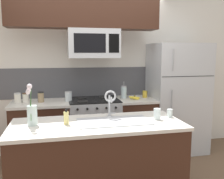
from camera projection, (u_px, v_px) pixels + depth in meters
rear_partition at (108, 72)px, 4.20m from camera, size 5.20×0.10×2.60m
splash_band at (91, 82)px, 4.10m from camera, size 2.97×0.01×0.48m
back_counter_left at (41, 132)px, 3.72m from camera, size 0.85×0.65×0.91m
back_counter_right at (135, 126)px, 4.03m from camera, size 0.60×0.65×0.91m
stove_range at (94, 128)px, 3.89m from camera, size 0.76×0.64×0.93m
microwave at (93, 44)px, 3.68m from camera, size 0.74×0.40×0.42m
upper_cabinet_band at (84, 7)px, 3.55m from camera, size 2.15×0.34×0.60m
refrigerator at (176, 98)px, 4.14m from camera, size 0.89×0.74×1.78m
storage_jar_tall at (18, 98)px, 3.59m from camera, size 0.09×0.09×0.15m
storage_jar_medium at (26, 98)px, 3.62m from camera, size 0.09×0.09×0.14m
storage_jar_short at (41, 97)px, 3.66m from camera, size 0.09×0.09×0.15m
storage_jar_squat at (68, 96)px, 3.72m from camera, size 0.10×0.10×0.15m
banana_bunch at (135, 98)px, 3.89m from camera, size 0.19×0.12×0.08m
french_press at (124, 92)px, 3.97m from camera, size 0.09×0.09×0.27m
coffee_tin at (145, 94)px, 4.04m from camera, size 0.08×0.08×0.11m
island_counter at (98, 164)px, 2.65m from camera, size 1.77×0.76×0.91m
kitchen_sink at (114, 128)px, 2.63m from camera, size 0.76×0.40×0.16m
sink_faucet at (110, 100)px, 2.78m from camera, size 0.14×0.14×0.31m
dish_soap_bottle at (66, 118)px, 2.52m from camera, size 0.06×0.05×0.16m
drinking_glass at (157, 114)px, 2.71m from camera, size 0.08×0.08×0.12m
spare_glass at (170, 113)px, 2.80m from camera, size 0.06×0.06×0.09m
flower_vase at (32, 114)px, 2.47m from camera, size 0.10×0.13×0.43m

